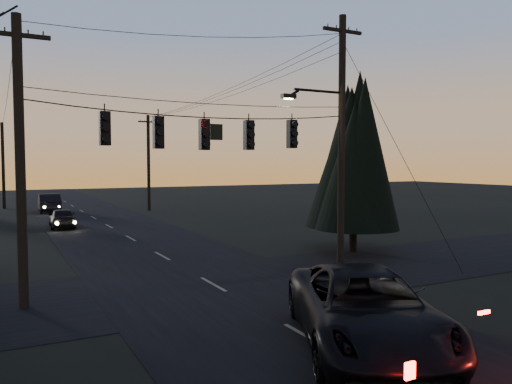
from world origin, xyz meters
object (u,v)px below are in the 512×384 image
utility_pole_left (24,308)px  utility_pole_far_r (149,210)px  sedan_oncoming_b (49,203)px  suv_near (365,310)px  sedan_oncoming_a (62,218)px  utility_pole_far_l (4,209)px  utility_pole_right (340,269)px  evergreen_right (354,157)px

utility_pole_left → utility_pole_far_r: size_ratio=1.00×
utility_pole_left → sedan_oncoming_b: bearing=83.6°
sedan_oncoming_b → suv_near: bearing=96.4°
sedan_oncoming_a → sedan_oncoming_b: sedan_oncoming_b is taller
utility_pole_far_r → utility_pole_far_l: 14.01m
utility_pole_far_l → suv_near: 43.66m
utility_pole_far_r → sedan_oncoming_b: 8.52m
utility_pole_far_l → suv_near: size_ratio=1.26×
utility_pole_right → evergreen_right: evergreen_right is taller
utility_pole_right → utility_pole_far_l: size_ratio=1.25×
utility_pole_far_l → utility_pole_right: bearing=-72.3°
utility_pole_left → utility_pole_far_r: bearing=67.7°
utility_pole_left → sedan_oncoming_a: bearing=80.4°
sedan_oncoming_a → sedan_oncoming_b: (0.24, 11.79, 0.13)m
utility_pole_right → evergreen_right: size_ratio=1.27×
utility_pole_left → suv_near: utility_pole_left is taller
utility_pole_right → suv_near: (-4.70, -7.11, 0.88)m
evergreen_right → sedan_oncoming_b: bearing=111.8°
utility_pole_right → utility_pole_far_l: utility_pole_right is taller
utility_pole_far_l → suv_near: (6.80, -43.11, 0.88)m
utility_pole_right → sedan_oncoming_b: utility_pole_right is taller
utility_pole_right → utility_pole_far_r: 28.00m
utility_pole_far_r → utility_pole_far_l: bearing=145.2°
suv_near → utility_pole_right: bearing=81.4°
utility_pole_left → sedan_oncoming_b: size_ratio=1.79×
sedan_oncoming_a → sedan_oncoming_b: bearing=-88.5°
utility_pole_far_l → sedan_oncoming_a: size_ratio=2.08×
utility_pole_right → sedan_oncoming_a: utility_pole_right is taller
utility_pole_left → utility_pole_far_l: 36.00m
utility_pole_far_l → suv_near: utility_pole_far_l is taller
utility_pole_left → evergreen_right: 15.41m
sedan_oncoming_b → evergreen_right: bearing=113.0°
utility_pole_far_r → evergreen_right: size_ratio=1.08×
utility_pole_right → sedan_oncoming_b: 31.62m
evergreen_right → utility_pole_right: bearing=-135.5°
utility_pole_right → utility_pole_far_l: 37.79m
utility_pole_left → utility_pole_far_r: (11.50, 28.00, 0.00)m
utility_pole_far_r → sedan_oncoming_a: (-8.34, -9.24, 0.66)m
utility_pole_left → suv_near: bearing=-46.3°
utility_pole_right → suv_near: bearing=-123.5°
utility_pole_left → sedan_oncoming_a: (3.16, 18.76, 0.66)m
evergreen_right → sedan_oncoming_b: evergreen_right is taller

